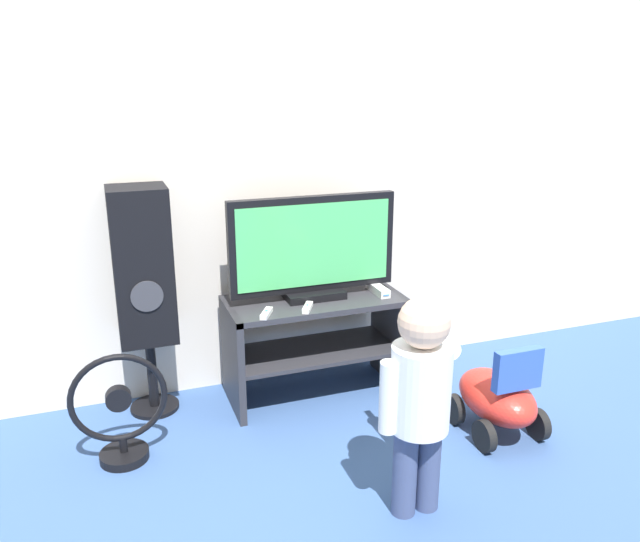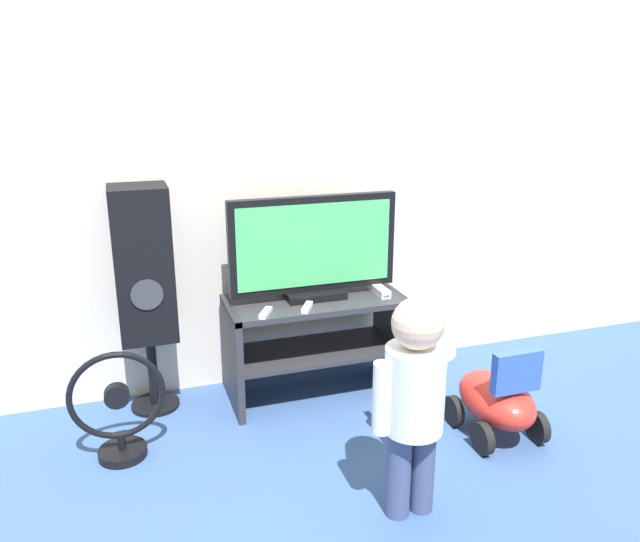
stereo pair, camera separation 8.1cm
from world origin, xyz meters
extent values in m
plane|color=#38568C|center=(0.00, 0.00, 0.00)|extent=(16.00, 16.00, 0.00)
cube|color=silver|center=(0.00, 0.51, 1.30)|extent=(10.00, 0.06, 2.60)
cube|color=#2D2D33|center=(0.00, 0.22, 0.53)|extent=(0.93, 0.43, 0.03)
cube|color=#2D2D33|center=(0.00, 0.22, 0.25)|extent=(0.89, 0.39, 0.02)
cube|color=#2D2D33|center=(-0.45, 0.22, 0.27)|extent=(0.04, 0.43, 0.55)
cube|color=#2D2D33|center=(0.45, 0.22, 0.27)|extent=(0.04, 0.43, 0.55)
cube|color=black|center=(0.00, 0.24, 0.57)|extent=(0.31, 0.20, 0.04)
cube|color=black|center=(0.00, 0.24, 0.84)|extent=(0.89, 0.05, 0.50)
cube|color=#4CBF66|center=(0.00, 0.21, 0.84)|extent=(0.82, 0.01, 0.43)
cube|color=white|center=(0.35, 0.18, 0.57)|extent=(0.05, 0.20, 0.04)
cube|color=#3F8CE5|center=(0.35, 0.08, 0.57)|extent=(0.03, 0.00, 0.01)
cube|color=white|center=(-0.30, 0.06, 0.56)|extent=(0.09, 0.13, 0.02)
cylinder|color=#337FD8|center=(-0.30, 0.06, 0.57)|extent=(0.01, 0.01, 0.00)
cube|color=white|center=(-0.09, 0.07, 0.56)|extent=(0.09, 0.13, 0.02)
cylinder|color=#337FD8|center=(-0.09, 0.07, 0.57)|extent=(0.01, 0.01, 0.00)
cylinder|color=#3F4C72|center=(0.00, -0.84, 0.19)|extent=(0.10, 0.10, 0.37)
cylinder|color=#3F4C72|center=(0.10, -0.84, 0.19)|extent=(0.10, 0.10, 0.37)
cylinder|color=white|center=(0.05, -0.84, 0.54)|extent=(0.23, 0.23, 0.34)
sphere|color=beige|center=(0.05, -0.84, 0.80)|extent=(0.19, 0.19, 0.19)
cylinder|color=white|center=(-0.08, -0.84, 0.53)|extent=(0.07, 0.07, 0.28)
cylinder|color=white|center=(0.18, -0.70, 0.67)|extent=(0.07, 0.28, 0.07)
sphere|color=beige|center=(0.18, -0.56, 0.67)|extent=(0.08, 0.08, 0.08)
cube|color=white|center=(0.18, -0.52, 0.67)|extent=(0.03, 0.13, 0.02)
cylinder|color=black|center=(-0.85, 0.33, 0.01)|extent=(0.25, 0.25, 0.02)
cylinder|color=black|center=(-0.85, 0.33, 0.20)|extent=(0.05, 0.05, 0.40)
cube|color=black|center=(-0.85, 0.33, 0.78)|extent=(0.28, 0.26, 0.77)
cylinder|color=#38383D|center=(-0.85, 0.20, 0.67)|extent=(0.15, 0.01, 0.15)
cylinder|color=black|center=(-1.02, -0.09, 0.02)|extent=(0.22, 0.22, 0.04)
cylinder|color=black|center=(-1.02, -0.09, 0.07)|extent=(0.04, 0.04, 0.07)
torus|color=black|center=(-1.02, -0.09, 0.31)|extent=(0.42, 0.03, 0.42)
cylinder|color=black|center=(-1.02, -0.09, 0.31)|extent=(0.11, 0.05, 0.11)
ellipsoid|color=red|center=(0.70, -0.45, 0.18)|extent=(0.30, 0.47, 0.22)
cube|color=blue|center=(0.70, -0.58, 0.39)|extent=(0.24, 0.05, 0.19)
cylinder|color=black|center=(0.55, -0.32, 0.08)|extent=(0.04, 0.15, 0.15)
cylinder|color=black|center=(0.85, -0.32, 0.08)|extent=(0.04, 0.15, 0.15)
cylinder|color=black|center=(0.55, -0.58, 0.08)|extent=(0.04, 0.15, 0.15)
cylinder|color=black|center=(0.85, -0.58, 0.08)|extent=(0.04, 0.15, 0.15)
camera|label=1|loc=(-1.02, -2.69, 1.65)|focal=35.00mm
camera|label=2|loc=(-0.95, -2.72, 1.65)|focal=35.00mm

